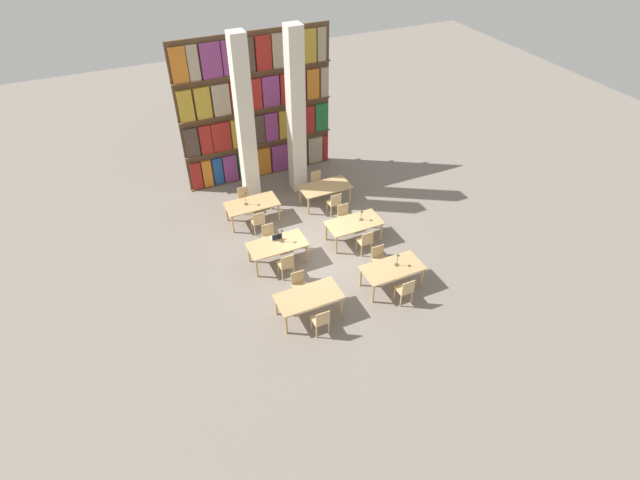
% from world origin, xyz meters
% --- Properties ---
extents(ground_plane, '(40.00, 40.00, 0.00)m').
position_xyz_m(ground_plane, '(0.00, 0.00, 0.00)').
color(ground_plane, gray).
extents(bookshelf_bank, '(5.78, 0.35, 5.50)m').
position_xyz_m(bookshelf_bank, '(0.01, 5.31, 2.68)').
color(bookshelf_bank, brown).
rests_on(bookshelf_bank, ground_plane).
extents(pillar_left, '(0.53, 0.53, 6.00)m').
position_xyz_m(pillar_left, '(-0.92, 3.81, 3.00)').
color(pillar_left, silver).
rests_on(pillar_left, ground_plane).
extents(pillar_center, '(0.53, 0.53, 6.00)m').
position_xyz_m(pillar_center, '(0.92, 3.81, 3.00)').
color(pillar_center, silver).
rests_on(pillar_center, ground_plane).
extents(reading_table_0, '(1.81, 0.92, 0.73)m').
position_xyz_m(reading_table_0, '(-1.33, -2.41, 0.65)').
color(reading_table_0, tan).
rests_on(reading_table_0, ground_plane).
extents(chair_0, '(0.42, 0.40, 0.89)m').
position_xyz_m(chair_0, '(-1.30, -3.16, 0.49)').
color(chair_0, tan).
rests_on(chair_0, ground_plane).
extents(chair_1, '(0.42, 0.40, 0.89)m').
position_xyz_m(chair_1, '(-1.30, -1.67, 0.49)').
color(chair_1, tan).
rests_on(chair_1, ground_plane).
extents(reading_table_1, '(1.81, 0.92, 0.73)m').
position_xyz_m(reading_table_1, '(1.36, -2.36, 0.65)').
color(reading_table_1, tan).
rests_on(reading_table_1, ground_plane).
extents(chair_2, '(0.42, 0.40, 0.89)m').
position_xyz_m(chair_2, '(1.36, -3.10, 0.49)').
color(chair_2, tan).
rests_on(chair_2, ground_plane).
extents(chair_3, '(0.42, 0.40, 0.89)m').
position_xyz_m(chair_3, '(1.36, -1.61, 0.49)').
color(chair_3, tan).
rests_on(chair_3, ground_plane).
extents(desk_lamp_0, '(0.14, 0.14, 0.44)m').
position_xyz_m(desk_lamp_0, '(1.52, -2.32, 1.02)').
color(desk_lamp_0, brown).
rests_on(desk_lamp_0, reading_table_1).
extents(reading_table_2, '(1.81, 0.92, 0.73)m').
position_xyz_m(reading_table_2, '(-1.32, 0.06, 0.65)').
color(reading_table_2, tan).
rests_on(reading_table_2, ground_plane).
extents(chair_4, '(0.42, 0.40, 0.89)m').
position_xyz_m(chair_4, '(-1.32, -0.69, 0.49)').
color(chair_4, tan).
rests_on(chair_4, ground_plane).
extents(chair_5, '(0.42, 0.40, 0.89)m').
position_xyz_m(chair_5, '(-1.32, 0.80, 0.49)').
color(chair_5, tan).
rests_on(chair_5, ground_plane).
extents(desk_lamp_1, '(0.14, 0.14, 0.47)m').
position_xyz_m(desk_lamp_1, '(-1.13, 0.10, 1.04)').
color(desk_lamp_1, brown).
rests_on(desk_lamp_1, reading_table_2).
extents(laptop, '(0.32, 0.22, 0.21)m').
position_xyz_m(laptop, '(-1.24, 0.32, 0.77)').
color(laptop, silver).
rests_on(laptop, reading_table_2).
extents(reading_table_3, '(1.81, 0.92, 0.73)m').
position_xyz_m(reading_table_3, '(1.35, 0.05, 0.65)').
color(reading_table_3, tan).
rests_on(reading_table_3, ground_plane).
extents(chair_6, '(0.42, 0.40, 0.89)m').
position_xyz_m(chair_6, '(1.38, -0.70, 0.49)').
color(chair_6, tan).
rests_on(chair_6, ground_plane).
extents(chair_7, '(0.42, 0.40, 0.89)m').
position_xyz_m(chair_7, '(1.38, 0.80, 0.49)').
color(chair_7, tan).
rests_on(chair_7, ground_plane).
extents(desk_lamp_2, '(0.14, 0.14, 0.39)m').
position_xyz_m(desk_lamp_2, '(1.63, 0.08, 0.98)').
color(desk_lamp_2, brown).
rests_on(desk_lamp_2, reading_table_3).
extents(reading_table_4, '(1.81, 0.92, 0.73)m').
position_xyz_m(reading_table_4, '(-1.34, 2.47, 0.65)').
color(reading_table_4, tan).
rests_on(reading_table_4, ground_plane).
extents(chair_8, '(0.42, 0.40, 0.89)m').
position_xyz_m(chair_8, '(-1.38, 1.73, 0.49)').
color(chair_8, tan).
rests_on(chair_8, ground_plane).
extents(chair_9, '(0.42, 0.40, 0.89)m').
position_xyz_m(chair_9, '(-1.38, 3.22, 0.49)').
color(chair_9, tan).
rests_on(chair_9, ground_plane).
extents(desk_lamp_3, '(0.14, 0.14, 0.50)m').
position_xyz_m(desk_lamp_3, '(-1.53, 2.50, 1.07)').
color(desk_lamp_3, brown).
rests_on(desk_lamp_3, reading_table_4).
extents(reading_table_5, '(1.81, 0.92, 0.73)m').
position_xyz_m(reading_table_5, '(1.41, 2.40, 0.65)').
color(reading_table_5, tan).
rests_on(reading_table_5, ground_plane).
extents(chair_10, '(0.42, 0.40, 0.89)m').
position_xyz_m(chair_10, '(1.42, 1.65, 0.49)').
color(chair_10, tan).
rests_on(chair_10, ground_plane).
extents(chair_11, '(0.42, 0.40, 0.89)m').
position_xyz_m(chair_11, '(1.42, 3.15, 0.49)').
color(chair_11, tan).
rests_on(chair_11, ground_plane).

